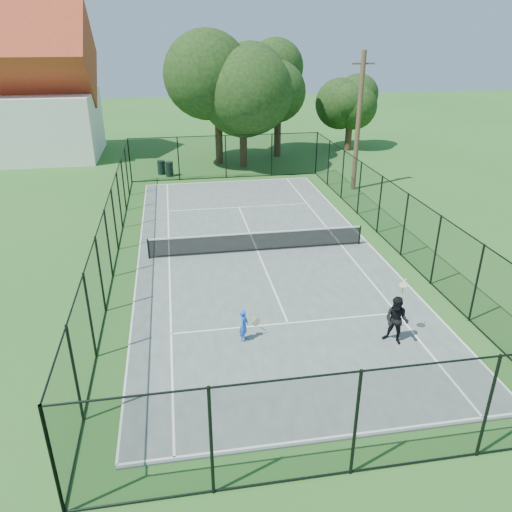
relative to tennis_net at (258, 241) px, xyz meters
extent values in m
plane|color=#266422|center=(0.00, 0.00, -0.58)|extent=(120.00, 120.00, 0.00)
cube|color=#4E5C57|center=(0.00, 0.00, -0.55)|extent=(11.00, 24.00, 0.06)
cylinder|color=black|center=(-5.00, 0.00, -0.04)|extent=(0.08, 0.08, 0.95)
cylinder|color=black|center=(5.00, 0.00, -0.04)|extent=(0.08, 0.08, 0.95)
cube|color=black|center=(0.00, 0.00, -0.04)|extent=(10.00, 0.03, 0.88)
cube|color=white|center=(0.00, 0.00, 0.40)|extent=(10.00, 0.05, 0.06)
cylinder|color=#332114|center=(-0.03, 17.29, 1.18)|extent=(0.56, 0.56, 3.53)
sphere|color=black|center=(-0.03, 17.29, 4.54)|extent=(6.36, 6.36, 6.36)
cylinder|color=#332114|center=(1.68, 16.03, 1.19)|extent=(0.56, 0.56, 3.53)
sphere|color=black|center=(1.68, 16.03, 4.53)|extent=(6.33, 6.33, 6.33)
cylinder|color=#332114|center=(4.89, 18.90, 1.33)|extent=(0.56, 0.56, 3.82)
sphere|color=black|center=(4.89, 18.90, 4.75)|extent=(6.06, 6.06, 6.06)
cylinder|color=#332114|center=(11.37, 20.07, 0.73)|extent=(0.56, 0.56, 2.62)
sphere|color=black|center=(11.37, 20.07, 3.19)|extent=(4.58, 4.58, 4.58)
cube|color=silver|center=(-17.00, 22.00, 1.92)|extent=(15.00, 8.00, 5.00)
cylinder|color=black|center=(-4.48, 14.80, -0.11)|extent=(0.54, 0.54, 0.94)
cylinder|color=black|center=(-4.48, 14.80, 0.38)|extent=(0.58, 0.58, 0.05)
cylinder|color=black|center=(-3.92, 14.14, -0.09)|extent=(0.54, 0.54, 0.98)
cylinder|color=black|center=(-3.92, 14.14, 0.42)|extent=(0.58, 0.58, 0.05)
cylinder|color=#4C3823|center=(7.91, 9.00, 3.65)|extent=(0.30, 0.30, 8.47)
cube|color=#4C3823|center=(7.91, 9.00, 7.13)|extent=(1.40, 0.10, 0.10)
imported|color=blue|center=(-1.69, -7.16, 0.06)|extent=(0.42, 0.50, 1.15)
torus|color=gold|center=(-1.24, -7.01, 0.03)|extent=(0.27, 0.18, 0.29)
cylinder|color=silver|center=(-1.24, -7.01, 0.03)|extent=(0.23, 0.15, 0.25)
imported|color=black|center=(3.22, -8.13, 0.32)|extent=(1.03, 1.02, 1.67)
torus|color=gold|center=(3.47, -7.78, 1.43)|extent=(0.30, 0.28, 0.14)
cylinder|color=silver|center=(3.47, -7.78, 1.43)|extent=(0.26, 0.24, 0.11)
sphere|color=#CCE526|center=(3.62, -7.65, 1.55)|extent=(0.07, 0.07, 0.07)
camera|label=1|loc=(-3.65, -21.11, 9.02)|focal=35.00mm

